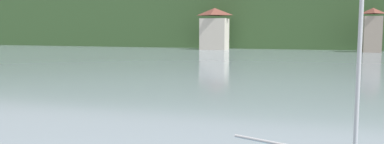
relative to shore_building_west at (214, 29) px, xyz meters
The scene contains 3 objects.
wooded_hillside 39.49m from the shore_building_west, 82.12° to the left, with size 352.00×58.71×34.38m.
shore_building_west is the anchor object (origin of this frame).
shore_building_westcentral 32.22m from the shore_building_west, ahead, with size 3.43×4.18×8.70m.
Camera 1 is at (6.52, 35.56, 4.47)m, focal length 36.84 mm.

